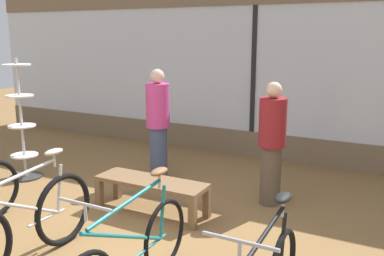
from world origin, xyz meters
TOP-DOWN VIEW (x-y plane):
  - shop_back_wall at (0.00, 4.02)m, footprint 12.00×0.08m
  - bicycle_left at (-0.57, -0.47)m, footprint 0.46×1.76m
  - bicycle_right at (0.60, -0.42)m, footprint 0.46×1.74m
  - accessory_rack at (-2.61, 1.30)m, footprint 0.48×0.48m
  - display_bench at (-0.21, 1.11)m, footprint 1.40×0.44m
  - customer_near_rack at (0.97, 2.05)m, footprint 0.40×0.40m
  - customer_by_window at (-0.78, 2.18)m, footprint 0.46×0.46m

SIDE VIEW (x-z plane):
  - display_bench at x=-0.21m, z-range 0.13..0.55m
  - bicycle_right at x=0.60m, z-range -0.12..0.89m
  - bicycle_left at x=-0.57m, z-range -0.13..0.93m
  - accessory_rack at x=-2.61m, z-range -0.16..1.63m
  - customer_near_rack at x=0.97m, z-range 0.03..1.60m
  - customer_by_window at x=-0.78m, z-range 0.04..1.68m
  - shop_back_wall at x=0.00m, z-range 0.04..3.24m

